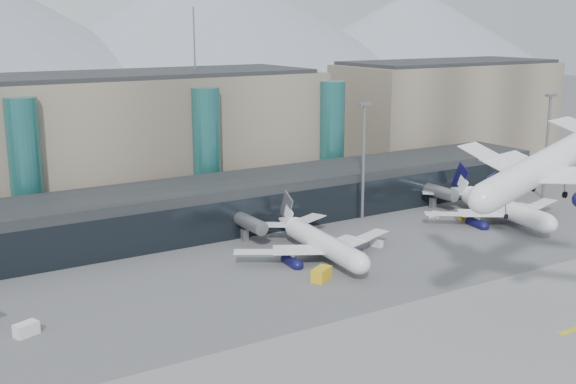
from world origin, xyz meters
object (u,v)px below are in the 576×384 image
object	(u,v)px
hero_jet	(558,152)
veh_a	(26,329)
veh_d	(434,216)
veh_e	(466,216)
veh_g	(377,243)
veh_h	(321,274)
lightmast_right	(547,140)
jet_parked_mid	(315,233)
lightmast_mid	(364,154)
jet_parked_right	(494,199)

from	to	relation	value
hero_jet	veh_a	size ratio (longest dim) A/B	11.08
veh_d	veh_e	size ratio (longest dim) A/B	0.92
veh_g	veh_h	world-z (taller)	veh_h
lightmast_right	veh_a	size ratio (longest dim) A/B	7.88
jet_parked_mid	veh_g	bearing A→B (deg)	-93.57
lightmast_mid	hero_jet	distance (m)	60.43
veh_a	veh_h	world-z (taller)	veh_h
jet_parked_right	hero_jet	bearing A→B (deg)	149.95
lightmast_mid	veh_g	bearing A→B (deg)	-119.60
lightmast_right	veh_a	bearing A→B (deg)	-172.78
hero_jet	jet_parked_mid	distance (m)	48.81
lightmast_right	veh_a	world-z (taller)	lightmast_right
veh_h	veh_e	bearing A→B (deg)	-12.67
veh_d	veh_e	bearing A→B (deg)	-63.58
veh_h	lightmast_mid	bearing A→B (deg)	13.16
lightmast_mid	veh_d	world-z (taller)	lightmast_mid
veh_d	veh_h	distance (m)	47.11
hero_jet	veh_g	distance (m)	47.30
jet_parked_mid	jet_parked_right	xyz separation A→B (m)	(47.44, 0.08, 0.29)
hero_jet	jet_parked_mid	bearing A→B (deg)	98.68
jet_parked_right	veh_e	distance (m)	7.02
lightmast_right	jet_parked_right	size ratio (longest dim) A/B	0.70
hero_jet	jet_parked_right	xyz separation A→B (m)	(36.02, 42.83, -20.32)
veh_a	veh_d	xyz separation A→B (m)	(90.20, 15.47, -0.14)
hero_jet	veh_g	size ratio (longest dim) A/B	16.32
lightmast_mid	veh_d	distance (m)	20.90
lightmast_mid	veh_a	size ratio (longest dim) A/B	7.88
lightmast_mid	lightmast_right	bearing A→B (deg)	-9.09
hero_jet	veh_h	size ratio (longest dim) A/B	9.04
jet_parked_right	veh_d	xyz separation A→B (m)	(-11.00, 6.93, -3.68)
hero_jet	veh_g	world-z (taller)	hero_jet
veh_g	veh_e	bearing A→B (deg)	85.74
veh_a	veh_d	size ratio (longest dim) A/B	1.19
veh_d	veh_e	xyz separation A→B (m)	(5.68, -4.13, 0.06)
lightmast_right	veh_d	distance (m)	39.17
veh_e	jet_parked_mid	bearing A→B (deg)	-153.97
veh_d	veh_e	distance (m)	7.02
veh_d	hero_jet	bearing A→B (deg)	-144.24
veh_g	veh_h	size ratio (longest dim) A/B	0.55
veh_e	veh_g	world-z (taller)	veh_e
jet_parked_mid	veh_h	world-z (taller)	jet_parked_mid
hero_jet	jet_parked_right	distance (m)	59.53
lightmast_mid	jet_parked_right	world-z (taller)	lightmast_mid
jet_parked_mid	veh_e	distance (m)	42.35
jet_parked_mid	veh_g	xyz separation A→B (m)	(13.09, -2.10, -3.52)
lightmast_mid	veh_g	world-z (taller)	lightmast_mid
lightmast_mid	jet_parked_mid	xyz separation A→B (m)	(-23.16, -15.62, -10.25)
lightmast_mid	jet_parked_mid	world-z (taller)	lightmast_mid
jet_parked_right	veh_e	bearing A→B (deg)	72.23
veh_a	veh_g	world-z (taller)	veh_a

